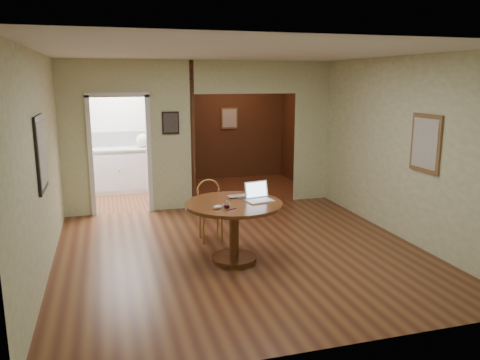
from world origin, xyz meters
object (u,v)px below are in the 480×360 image
object	(u,v)px
open_laptop	(258,195)
chair	(210,207)
dining_table	(234,218)
closed_laptop	(242,197)

from	to	relation	value
open_laptop	chair	bearing A→B (deg)	106.44
dining_table	chair	xyz separation A→B (m)	(-0.12, 0.92, -0.08)
dining_table	open_laptop	distance (m)	0.44
dining_table	chair	distance (m)	0.93
chair	dining_table	bearing A→B (deg)	-82.58
chair	open_laptop	bearing A→B (deg)	-62.74
chair	closed_laptop	xyz separation A→B (m)	(0.29, -0.72, 0.30)
dining_table	open_laptop	world-z (taller)	open_laptop
chair	closed_laptop	bearing A→B (deg)	-68.37
dining_table	chair	bearing A→B (deg)	97.53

